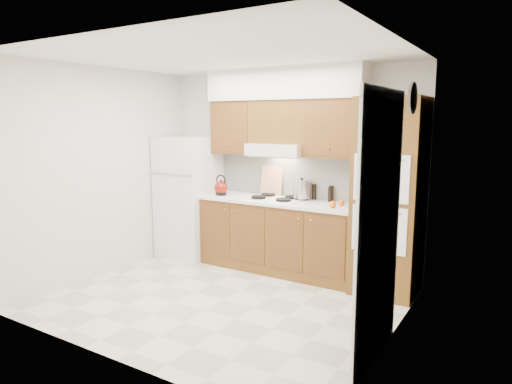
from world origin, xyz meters
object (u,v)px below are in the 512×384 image
stock_pot (302,189)px  fridge (189,197)px  kettle (221,188)px  oven_cabinet (389,197)px

stock_pot → fridge: bearing=-173.7°
kettle → stock_pot: size_ratio=0.83×
fridge → kettle: fridge is taller
fridge → oven_cabinet: bearing=0.7°
fridge → oven_cabinet: size_ratio=0.78×
oven_cabinet → kettle: (-2.25, -0.08, -0.06)m
kettle → stock_pot: 1.12m
oven_cabinet → stock_pot: bearing=172.5°
kettle → stock_pot: bearing=32.4°
fridge → stock_pot: size_ratio=7.71×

